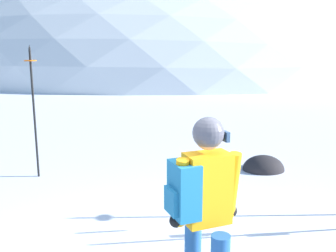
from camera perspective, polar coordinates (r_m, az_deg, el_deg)
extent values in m
ellipsoid|color=white|center=(36.15, -0.64, 8.56)|extent=(42.78, 38.50, 17.34)
cube|color=#F4A314|center=(3.16, 5.73, -9.07)|extent=(0.41, 0.31, 0.58)
cylinder|color=#F4A314|center=(3.06, 1.85, -9.69)|extent=(0.15, 0.20, 0.57)
cylinder|color=#F4A314|center=(3.26, 9.35, -8.46)|extent=(0.15, 0.20, 0.57)
sphere|color=black|center=(3.19, 1.19, -13.67)|extent=(0.11, 0.11, 0.11)
sphere|color=black|center=(3.40, 9.15, -12.14)|extent=(0.11, 0.11, 0.11)
cube|color=teal|center=(3.07, 2.38, -9.27)|extent=(0.25, 0.32, 0.44)
cube|color=teal|center=(3.06, 0.62, -10.92)|extent=(0.11, 0.21, 0.20)
sphere|color=tan|center=(3.03, 5.90, -1.56)|extent=(0.21, 0.21, 0.21)
sphere|color=#4C4C56|center=(3.02, 5.91, -1.01)|extent=(0.25, 0.25, 0.25)
cube|color=navy|center=(3.09, 8.03, -1.34)|extent=(0.08, 0.17, 0.08)
cylinder|color=black|center=(6.90, -18.94, 1.53)|extent=(0.04, 0.04, 2.16)
cylinder|color=orange|center=(6.80, -19.46, 9.01)|extent=(0.20, 0.20, 0.02)
cone|color=black|center=(6.80, -19.60, 10.85)|extent=(0.04, 0.04, 0.08)
ellipsoid|color=#282628|center=(7.35, 13.74, -6.22)|extent=(0.76, 0.65, 0.53)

